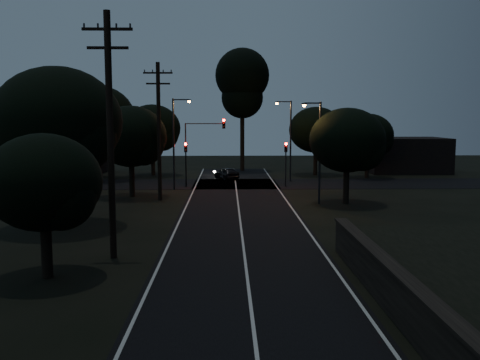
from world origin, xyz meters
name	(u,v)px	position (x,y,z in m)	size (l,w,h in m)	color
road_surface	(238,202)	(0.00, 31.12, 0.01)	(60.00, 70.00, 0.03)	black
utility_pole_mid	(110,132)	(-6.00, 15.00, 5.74)	(2.20, 0.30, 11.00)	black
utility_pole_far	(159,129)	(-6.00, 32.00, 5.48)	(2.20, 0.30, 10.50)	black
tree_left_b	(47,185)	(-7.84, 11.91, 3.74)	(4.54, 4.54, 5.78)	black
tree_left_c	(61,124)	(-10.24, 21.85, 6.00)	(7.34, 7.34, 9.27)	black
tree_left_d	(133,138)	(-8.30, 33.88, 4.74)	(5.76, 5.76, 7.31)	black
tree_far_nw	(154,130)	(-8.78, 49.88, 5.04)	(6.15, 6.15, 7.78)	black
tree_far_w	(100,119)	(-13.73, 45.85, 6.25)	(7.54, 7.54, 9.61)	black
tree_far_ne	(318,131)	(9.21, 49.88, 4.87)	(5.95, 5.95, 7.53)	black
tree_far_e	(370,136)	(14.19, 46.89, 4.38)	(5.34, 5.34, 6.77)	black
tree_right_a	(350,142)	(8.20, 29.89, 4.59)	(5.57, 5.57, 7.08)	black
tall_pine	(242,83)	(1.00, 55.00, 10.45)	(6.38, 6.38, 14.49)	black
building_left	(58,154)	(-20.00, 52.00, 2.20)	(10.00, 8.00, 4.40)	black
building_right	(405,155)	(20.00, 53.00, 2.00)	(9.00, 7.00, 4.00)	black
signal_left	(186,156)	(-4.60, 39.99, 2.84)	(0.28, 0.35, 4.10)	black
signal_right	(286,156)	(4.60, 39.99, 2.84)	(0.28, 0.35, 4.10)	black
signal_mast	(204,140)	(-2.91, 39.99, 4.34)	(3.70, 0.35, 6.25)	black
streetlight_a	(176,137)	(-5.31, 38.00, 4.64)	(1.66, 0.26, 8.00)	black
streetlight_b	(289,135)	(5.31, 44.00, 4.64)	(1.66, 0.26, 8.00)	black
streetlight_c	(318,145)	(5.83, 30.00, 4.35)	(1.46, 0.26, 7.50)	black
car	(227,173)	(-0.88, 46.00, 0.63)	(1.49, 3.70, 1.26)	black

